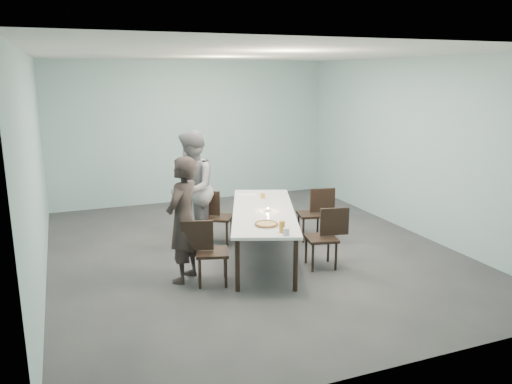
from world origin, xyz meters
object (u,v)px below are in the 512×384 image
object	(u,v)px
chair_near_right	(327,233)
side_plate	(273,222)
chair_far_left	(214,213)
diner_near	(183,220)
amber_tumbler	(263,196)
water_tumbler	(286,232)
diner_far	(192,189)
beer_glass	(282,227)
tealight	(268,210)
chair_far_right	(316,210)
table	(263,213)
pizza	(266,224)
chair_near_left	(206,247)

from	to	relation	value
chair_near_right	side_plate	size ratio (longest dim) A/B	4.83
chair_far_left	diner_near	bearing A→B (deg)	-90.40
chair_far_left	amber_tumbler	distance (m)	0.85
chair_near_right	water_tumbler	xyz separation A→B (m)	(-0.89, -0.54, 0.29)
chair_far_left	diner_far	world-z (taller)	diner_far
diner_near	beer_glass	world-z (taller)	diner_near
chair_near_right	beer_glass	world-z (taller)	beer_glass
chair_near_right	beer_glass	bearing A→B (deg)	36.38
chair_near_right	water_tumbler	size ratio (longest dim) A/B	9.67
side_plate	tealight	xyz separation A→B (m)	(0.15, 0.56, 0.02)
chair_far_right	amber_tumbler	distance (m)	0.95
diner_far	amber_tumbler	bearing A→B (deg)	92.81
chair_far_left	water_tumbler	distance (m)	2.18
chair_near_right	diner_near	size ratio (longest dim) A/B	0.51
tealight	chair_far_right	bearing A→B (deg)	27.48
table	chair_near_right	bearing A→B (deg)	-43.75
pizza	water_tumbler	xyz separation A→B (m)	(0.08, -0.46, 0.03)
diner_near	side_plate	distance (m)	1.22
table	chair_far_left	xyz separation A→B (m)	(-0.49, 0.93, -0.19)
pizza	tealight	bearing A→B (deg)	65.76
chair_far_left	diner_near	distance (m)	1.60
beer_glass	water_tumbler	bearing A→B (deg)	-86.69
table	amber_tumbler	world-z (taller)	amber_tumbler
diner_near	beer_glass	xyz separation A→B (m)	(1.12, -0.70, -0.02)
diner_near	water_tumbler	world-z (taller)	diner_near
amber_tumbler	chair_far_left	bearing A→B (deg)	159.33
side_plate	water_tumbler	world-z (taller)	water_tumbler
chair_far_left	side_plate	distance (m)	1.66
amber_tumbler	chair_near_left	bearing A→B (deg)	-136.32
diner_far	side_plate	distance (m)	1.79
table	diner_near	bearing A→B (deg)	-163.05
chair_near_left	chair_near_right	distance (m)	1.77
chair_far_left	pizza	size ratio (longest dim) A/B	2.56
table	chair_far_right	distance (m)	1.26
diner_near	pizza	size ratio (longest dim) A/B	4.97
chair_near_right	beer_glass	size ratio (longest dim) A/B	5.80
chair_near_left	diner_far	bearing A→B (deg)	97.60
diner_far	table	bearing A→B (deg)	59.98
diner_near	diner_far	size ratio (longest dim) A/B	0.91
chair_near_right	chair_near_left	bearing A→B (deg)	9.34
chair_near_right	diner_near	bearing A→B (deg)	3.39
chair_far_right	beer_glass	xyz separation A→B (m)	(-1.34, -1.58, 0.32)
beer_glass	chair_far_left	bearing A→B (deg)	98.36
pizza	side_plate	size ratio (longest dim) A/B	1.89
water_tumbler	amber_tumbler	distance (m)	1.91
chair_near_left	tealight	size ratio (longest dim) A/B	15.54
table	chair_near_left	distance (m)	1.25
beer_glass	pizza	bearing A→B (deg)	102.22
table	tealight	world-z (taller)	tealight
chair_far_right	side_plate	world-z (taller)	chair_far_right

